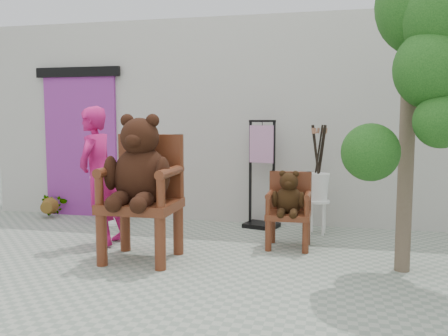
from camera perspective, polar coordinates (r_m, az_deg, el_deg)
name	(u,v)px	position (r m, az deg, el deg)	size (l,w,h in m)	color
ground_plane	(235,284)	(4.54, 1.34, -13.73)	(60.00, 60.00, 0.00)	gray
back_wall	(275,121)	(7.34, 6.18, 5.66)	(9.00, 1.00, 3.00)	#B3B0A7
doorway	(81,142)	(7.80, -16.83, 2.99)	(1.40, 0.11, 2.33)	#812B83
chair_big	(141,177)	(5.18, -9.91, -1.06)	(0.78, 0.83, 1.58)	#4C2010
chair_small	(289,202)	(5.68, 7.81, -4.04)	(0.51, 0.50, 0.93)	#4C2010
person	(100,176)	(5.93, -14.65, -0.97)	(0.61, 0.40, 1.67)	#B21560
cafe_table	(111,193)	(7.15, -13.39, -2.99)	(0.60, 0.60, 0.70)	white
display_stand	(262,186)	(6.67, 4.55, -2.23)	(0.53, 0.46, 1.51)	black
stool_bucket	(318,186)	(6.39, 11.25, -2.16)	(0.32, 0.32, 1.45)	white
tree	(442,37)	(4.95, 24.71, 14.18)	(1.50, 1.59, 3.08)	#4D3D2E
potted_plant	(52,203)	(7.91, -19.97, -3.94)	(0.40, 0.35, 0.45)	#11390F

